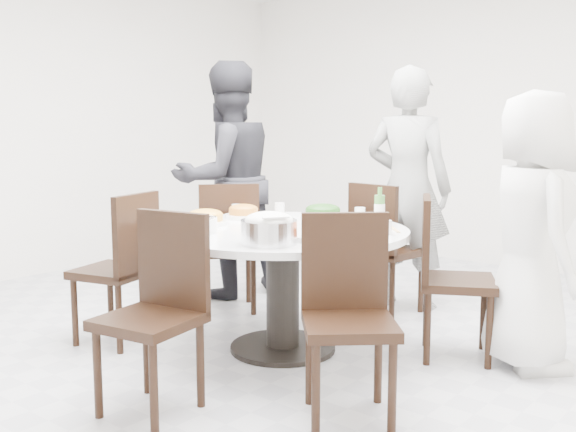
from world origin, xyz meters
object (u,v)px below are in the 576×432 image
Objects in this scene: diner_middle at (408,189)px; rice_bowl at (269,232)px; chair_n at (389,248)px; chair_sw at (113,268)px; chair_ne at (458,278)px; chair_se at (349,320)px; beverage_bottle at (380,205)px; soup_bowl at (193,225)px; diner_left at (226,180)px; dining_table at (283,290)px; chair_s at (148,316)px; diner_right at (531,231)px; chair_nw at (228,246)px.

rice_bowl is (0.20, -1.79, -0.08)m from diner_middle.
diner_middle reaches higher than rice_bowl.
chair_sw is (-0.98, -1.68, 0.00)m from chair_n.
chair_ne is at bearing 152.03° from chair_n.
chair_se is 4.19× the size of beverage_bottle.
chair_n is 4.19× the size of beverage_bottle.
soup_bowl is at bearing 132.66° from chair_se.
diner_left reaches higher than beverage_bottle.
dining_table is 1.58× the size of chair_ne.
chair_ne is at bearing 54.61° from chair_s.
chair_n is 0.61× the size of diner_right.
diner_middle is 6.04× the size of rice_bowl.
diner_middle reaches higher than chair_s.
soup_bowl is at bearing 85.74° from chair_sw.
chair_sw and chair_se have the same top height.
soup_bowl is 1.23× the size of beverage_bottle.
chair_se is 3.42× the size of soup_bowl.
soup_bowl is 1.17m from beverage_bottle.
diner_middle is (-1.16, 0.67, 0.11)m from diner_right.
chair_ne is at bearing 59.14° from rice_bowl.
diner_middle is at bearing 131.39° from diner_left.
chair_se is at bearing 122.50° from chair_n.
chair_s is at bearing 125.70° from chair_ne.
diner_middle is at bearing 107.72° from beverage_bottle.
chair_sw is 1.00× the size of chair_s.
chair_ne is 0.66m from beverage_bottle.
chair_n is 1.00× the size of chair_sw.
chair_ne is at bearing 32.81° from dining_table.
diner_left reaches higher than dining_table.
diner_left is 1.55m from beverage_bottle.
chair_s is at bearing 102.54° from diner_right.
chair_ne is 1.57m from soup_bowl.
diner_left is at bearing 105.69° from chair_se.
chair_se is (1.74, -0.96, 0.00)m from chair_nw.
beverage_bottle is (-0.91, -0.13, 0.09)m from diner_right.
chair_s is (0.03, -2.21, 0.00)m from chair_n.
chair_n is (0.06, 1.12, 0.10)m from dining_table.
diner_right reaches higher than chair_ne.
chair_s is 0.94m from chair_se.
chair_nw reaches higher than soup_bowl.
chair_n is 1.39m from diner_left.
chair_s is (-0.78, -1.64, 0.00)m from chair_ne.
chair_n and chair_nw have the same top height.
chair_sw is (-0.03, -0.98, 0.00)m from chair_nw.
chair_n and chair_s have the same top height.
chair_n is 2.21m from chair_s.
diner_middle reaches higher than chair_nw.
soup_bowl is at bearing 74.96° from chair_nw.
diner_left reaches higher than chair_ne.
chair_n is 0.75m from beverage_bottle.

